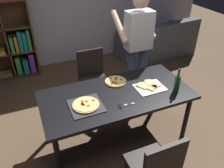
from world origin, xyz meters
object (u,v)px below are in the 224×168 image
chair_near_camera (156,166)px  person_serving_pizza (137,45)px  kitchen_scissors (123,106)px  second_pizza_plain (116,81)px  dining_table (117,98)px  chair_far_side (93,75)px  wine_bottle (177,83)px  couch (158,44)px  pepperoni_pizza_on_tray (86,105)px

chair_near_camera → person_serving_pizza: 1.82m
kitchen_scissors → second_pizza_plain: bearing=76.4°
dining_table → second_pizza_plain: size_ratio=6.53×
chair_far_side → wine_bottle: size_ratio=2.85×
couch → second_pizza_plain: (-1.82, -1.74, 0.46)m
chair_far_side → pepperoni_pizza_on_tray: bearing=-112.4°
wine_bottle → chair_far_side: bearing=120.4°
dining_table → pepperoni_pizza_on_tray: bearing=-168.3°
pepperoni_pizza_on_tray → second_pizza_plain: size_ratio=1.31×
chair_near_camera → wine_bottle: bearing=45.2°
dining_table → chair_near_camera: (-0.00, -0.92, -0.17)m
second_pizza_plain → dining_table: bearing=-110.3°
kitchen_scissors → wine_bottle: bearing=0.6°
person_serving_pizza → second_pizza_plain: size_ratio=6.27×
pepperoni_pizza_on_tray → person_serving_pizza: bearing=36.7°
dining_table → chair_near_camera: chair_near_camera is taller
kitchen_scissors → pepperoni_pizza_on_tray: bearing=157.8°
dining_table → wine_bottle: 0.75m
dining_table → second_pizza_plain: (0.09, 0.25, 0.08)m
pepperoni_pizza_on_tray → wine_bottle: bearing=-7.8°
chair_far_side → second_pizza_plain: (0.09, -0.68, 0.25)m
couch → pepperoni_pizza_on_tray: 3.15m
pepperoni_pizza_on_tray → kitchen_scissors: (0.39, -0.16, -0.01)m
wine_bottle → second_pizza_plain: (-0.59, 0.48, -0.11)m
chair_near_camera → couch: 3.49m
couch → person_serving_pizza: (-1.26, -1.28, 0.70)m
dining_table → chair_far_side: bearing=90.0°
couch → wine_bottle: 2.60m
dining_table → chair_near_camera: size_ratio=2.03×
person_serving_pizza → pepperoni_pizza_on_tray: bearing=-143.3°
dining_table → chair_far_side: chair_far_side is taller
dining_table → kitchen_scissors: kitchen_scissors is taller
dining_table → pepperoni_pizza_on_tray: size_ratio=5.00×
chair_far_side → person_serving_pizza: person_serving_pizza is taller
dining_table → second_pizza_plain: 0.27m
dining_table → couch: bearing=46.2°
person_serving_pizza → kitchen_scissors: bearing=-125.3°
dining_table → couch: size_ratio=1.02×
wine_bottle → chair_near_camera: bearing=-134.8°
couch → pepperoni_pizza_on_tray: couch is taller
chair_near_camera → second_pizza_plain: (0.09, 1.17, 0.25)m
dining_table → kitchen_scissors: (-0.03, -0.24, 0.08)m
dining_table → chair_far_side: 0.94m
dining_table → chair_near_camera: bearing=-90.0°
pepperoni_pizza_on_tray → chair_far_side: bearing=67.6°
person_serving_pizza → kitchen_scissors: (-0.67, -0.95, -0.24)m
dining_table → wine_bottle: (0.68, -0.24, 0.19)m
chair_near_camera → second_pizza_plain: chair_near_camera is taller
couch → wine_bottle: (-1.22, -2.22, 0.57)m
couch → kitchen_scissors: couch is taller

